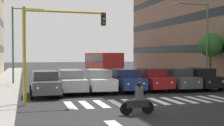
{
  "coord_description": "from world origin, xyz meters",
  "views": [
    {
      "loc": [
        7.41,
        17.08,
        2.89
      ],
      "look_at": [
        1.04,
        -5.07,
        2.2
      ],
      "focal_mm": 49.12,
      "sensor_mm": 36.0,
      "label": 1
    }
  ],
  "objects": [
    {
      "name": "street_tree_1",
      "position": [
        -9.32,
        -7.83,
        3.7
      ],
      "size": [
        2.26,
        2.26,
        4.7
      ],
      "color": "#513823",
      "rests_on": "sidewalk_left"
    },
    {
      "name": "car_2",
      "position": [
        -2.3,
        -5.24,
        0.89
      ],
      "size": [
        2.02,
        4.44,
        1.72
      ],
      "color": "maroon",
      "rests_on": "ground_plane"
    },
    {
      "name": "street_lamp_left",
      "position": [
        -7.81,
        -6.98,
        4.65
      ],
      "size": [
        3.47,
        0.28,
        7.27
      ],
      "color": "#4C6B56",
      "rests_on": "sidewalk_left"
    },
    {
      "name": "car_1",
      "position": [
        -4.38,
        -4.96,
        0.89
      ],
      "size": [
        2.02,
        4.44,
        1.72
      ],
      "color": "#474C51",
      "rests_on": "ground_plane"
    },
    {
      "name": "lane_arrow_1",
      "position": [
        3.9,
        5.5,
        0.0
      ],
      "size": [
        0.5,
        2.2,
        0.01
      ],
      "primitive_type": "cube",
      "color": "silver",
      "rests_on": "ground_plane"
    },
    {
      "name": "crosswalk_markings",
      "position": [
        -0.0,
        0.0,
        0.0
      ],
      "size": [
        10.35,
        2.8,
        0.01
      ],
      "color": "silver",
      "rests_on": "ground_plane"
    },
    {
      "name": "motorcycle_with_rider",
      "position": [
        2.23,
        3.49,
        0.65
      ],
      "size": [
        1.7,
        0.37,
        1.57
      ],
      "color": "black",
      "rests_on": "ground_plane"
    },
    {
      "name": "bus_behind_traffic",
      "position": [
        -2.3,
        -21.28,
        1.86
      ],
      "size": [
        2.78,
        10.5,
        3.0
      ],
      "color": "red",
      "rests_on": "ground_plane"
    },
    {
      "name": "car_5",
      "position": [
        4.12,
        -5.22,
        0.89
      ],
      "size": [
        2.02,
        4.44,
        1.72
      ],
      "color": "#B2B7BC",
      "rests_on": "ground_plane"
    },
    {
      "name": "traffic_light_gantry",
      "position": [
        6.02,
        -0.59,
        3.73
      ],
      "size": [
        4.75,
        0.36,
        5.5
      ],
      "color": "#AD991E",
      "rests_on": "ground_plane"
    },
    {
      "name": "ground_plane",
      "position": [
        0.0,
        0.0,
        0.0
      ],
      "size": [
        180.0,
        180.0,
        0.0
      ],
      "primitive_type": "plane",
      "color": "#262628"
    },
    {
      "name": "car_3",
      "position": [
        -0.07,
        -5.1,
        0.89
      ],
      "size": [
        2.02,
        4.44,
        1.72
      ],
      "color": "navy",
      "rests_on": "ground_plane"
    },
    {
      "name": "street_lamp_right",
      "position": [
        7.86,
        -12.57,
        4.51
      ],
      "size": [
        3.2,
        0.28,
        7.07
      ],
      "color": "#4C6B56",
      "rests_on": "sidewalk_right"
    },
    {
      "name": "car_0",
      "position": [
        -6.38,
        -4.91,
        0.89
      ],
      "size": [
        2.02,
        4.44,
        1.72
      ],
      "color": "black",
      "rests_on": "ground_plane"
    },
    {
      "name": "car_4",
      "position": [
        2.11,
        -5.15,
        0.89
      ],
      "size": [
        2.02,
        4.44,
        1.72
      ],
      "color": "silver",
      "rests_on": "ground_plane"
    },
    {
      "name": "car_6",
      "position": [
        6.05,
        -4.25,
        0.89
      ],
      "size": [
        2.02,
        4.44,
        1.72
      ],
      "color": "#474C51",
      "rests_on": "ground_plane"
    }
  ]
}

